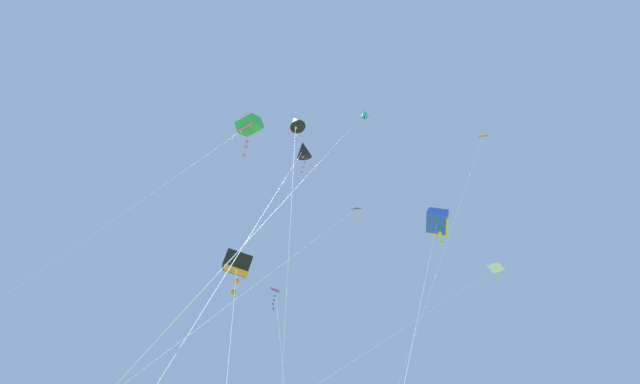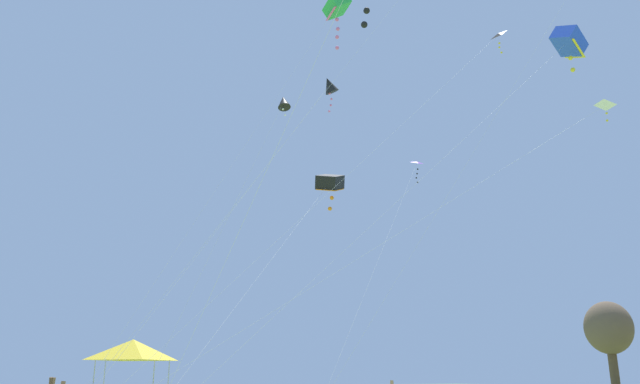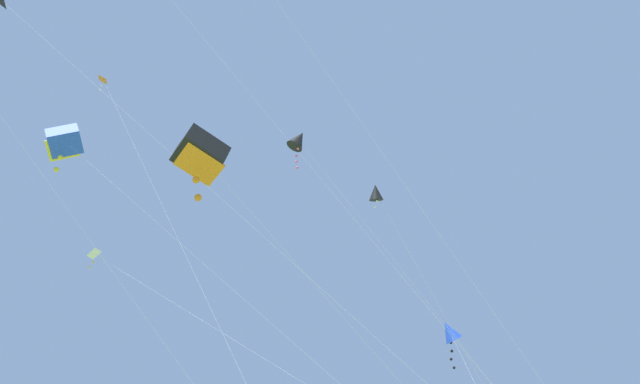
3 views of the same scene
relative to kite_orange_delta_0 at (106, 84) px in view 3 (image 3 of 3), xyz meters
The scene contains 8 objects.
kite_orange_delta_0 is the anchor object (origin of this frame).
kite_blue_diamond_3 25.88m from the kite_orange_delta_0, 77.28° to the right, with size 9.33×3.36×12.81m.
kite_black_box_5 23.03m from the kite_orange_delta_0, 139.29° to the right, with size 9.69×12.69×13.13m.
kite_black_diamond_6 22.92m from the kite_orange_delta_0, 114.66° to the right, with size 4.09×7.12×14.28m.
kite_black_diamond_7 20.09m from the kite_orange_delta_0, 122.51° to the right, with size 5.34×12.21×16.40m.
kite_black_delta_8 11.51m from the kite_orange_delta_0, behind, with size 3.85×24.87×23.80m.
kite_white_delta_9 13.69m from the kite_orange_delta_0, 126.57° to the right, with size 6.17×22.43×14.76m.
kite_blue_box_10 9.24m from the kite_orange_delta_0, 165.12° to the right, with size 1.89×22.76×20.49m.
Camera 3 is at (-17.99, 6.48, 1.56)m, focal length 35.00 mm.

